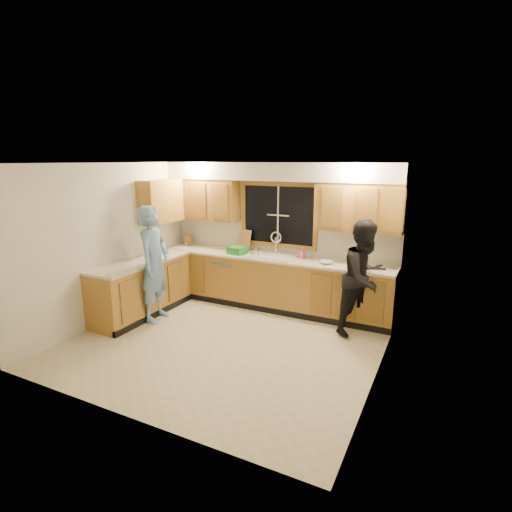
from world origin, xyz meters
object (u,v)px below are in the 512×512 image
at_px(sink, 271,259).
at_px(dishwasher, 229,278).
at_px(knife_block, 189,240).
at_px(bowl, 326,262).
at_px(soap_bottle, 302,253).
at_px(stove, 117,298).
at_px(dish_crate, 237,250).
at_px(man, 154,264).
at_px(woman, 364,278).

height_order(sink, dishwasher, sink).
height_order(knife_block, bowl, knife_block).
bearing_deg(soap_bottle, sink, -167.33).
bearing_deg(stove, dish_crate, 55.41).
relative_size(sink, soap_bottle, 4.72).
height_order(dishwasher, stove, stove).
xyz_separation_m(knife_block, bowl, (2.83, -0.23, -0.08)).
distance_m(man, dish_crate, 1.49).
height_order(dishwasher, woman, woman).
height_order(woman, dish_crate, woman).
bearing_deg(soap_bottle, dishwasher, -174.52).
bearing_deg(woman, knife_block, 111.40).
relative_size(knife_block, bowl, 1.00).
bearing_deg(dish_crate, bowl, 0.86).
height_order(dishwasher, bowl, bowl).
relative_size(dishwasher, stove, 0.91).
bearing_deg(sink, bowl, -4.45).
height_order(stove, woman, woman).
distance_m(man, soap_bottle, 2.44).
bearing_deg(sink, stove, -134.61).
relative_size(dishwasher, man, 0.44).
bearing_deg(man, dish_crate, -46.21).
bearing_deg(soap_bottle, stove, -140.07).
bearing_deg(woman, stove, 142.55).
height_order(man, dish_crate, man).
xyz_separation_m(soap_bottle, bowl, (0.48, -0.19, -0.07)).
height_order(dishwasher, dish_crate, dish_crate).
height_order(dish_crate, bowl, dish_crate).
xyz_separation_m(dishwasher, soap_bottle, (1.37, 0.13, 0.60)).
distance_m(knife_block, bowl, 2.84).
xyz_separation_m(woman, soap_bottle, (-1.15, 0.49, 0.16)).
relative_size(woman, soap_bottle, 9.40).
bearing_deg(bowl, sink, 175.55).
bearing_deg(dish_crate, stove, -124.59).
bearing_deg(dishwasher, soap_bottle, 5.48).
height_order(knife_block, soap_bottle, knife_block).
xyz_separation_m(man, bowl, (2.44, 1.26, 0.01)).
relative_size(man, soap_bottle, 10.21).
height_order(stove, soap_bottle, soap_bottle).
bearing_deg(bowl, dish_crate, -179.14).
xyz_separation_m(knife_block, dish_crate, (1.22, -0.25, -0.04)).
bearing_deg(dish_crate, knife_block, 168.42).
height_order(sink, stove, sink).
relative_size(soap_bottle, bowl, 0.90).
distance_m(stove, man, 0.77).
height_order(sink, knife_block, sink).
bearing_deg(dishwasher, knife_block, 170.63).
bearing_deg(sink, man, -137.09).
bearing_deg(sink, knife_block, 175.41).
bearing_deg(dish_crate, sink, 9.50).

